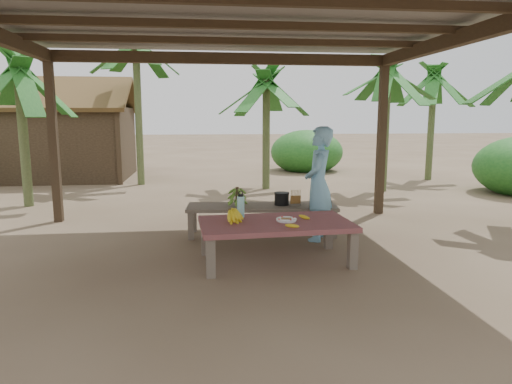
{
  "coord_description": "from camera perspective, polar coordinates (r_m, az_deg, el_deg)",
  "views": [
    {
      "loc": [
        -0.38,
        -5.54,
        1.75
      ],
      "look_at": [
        0.29,
        0.12,
        0.8
      ],
      "focal_mm": 32.0,
      "sensor_mm": 36.0,
      "label": 1
    }
  ],
  "objects": [
    {
      "name": "banana_plant_nw",
      "position": [
        12.2,
        -14.78,
        16.47
      ],
      "size": [
        1.8,
        1.8,
        3.82
      ],
      "color": "#596638",
      "rests_on": "ground"
    },
    {
      "name": "green_banana_stalk",
      "position": [
        6.71,
        -2.35,
        -0.48
      ],
      "size": [
        0.27,
        0.27,
        0.29
      ],
      "primitive_type": null,
      "rotation": [
        0.0,
        0.0,
        -0.08
      ],
      "color": "#598C2D",
      "rests_on": "bench"
    },
    {
      "name": "woman",
      "position": [
        6.49,
        7.82,
        1.01
      ],
      "size": [
        0.58,
        0.69,
        1.61
      ],
      "primitive_type": "imported",
      "rotation": [
        0.0,
        0.0,
        -1.95
      ],
      "color": "#6BA7CA",
      "rests_on": "ground"
    },
    {
      "name": "banana_plant_w",
      "position": [
        9.93,
        -27.51,
        11.99
      ],
      "size": [
        1.8,
        1.8,
        2.85
      ],
      "color": "#596638",
      "rests_on": "ground"
    },
    {
      "name": "ripe_banana_bunch",
      "position": [
        5.46,
        -3.3,
        -2.83
      ],
      "size": [
        0.35,
        0.31,
        0.18
      ],
      "primitive_type": null,
      "rotation": [
        0.0,
        0.0,
        -0.23
      ],
      "color": "yellow",
      "rests_on": "work_table"
    },
    {
      "name": "bench",
      "position": [
        6.76,
        0.75,
        -2.12
      ],
      "size": [
        2.24,
        0.77,
        0.45
      ],
      "rotation": [
        0.0,
        0.0,
        -0.08
      ],
      "color": "brown",
      "rests_on": "ground"
    },
    {
      "name": "work_table",
      "position": [
        5.51,
        2.46,
        -4.36
      ],
      "size": [
        1.86,
        1.11,
        0.5
      ],
      "rotation": [
        0.0,
        0.0,
        0.06
      ],
      "color": "brown",
      "rests_on": "ground"
    },
    {
      "name": "hut",
      "position": [
        14.17,
        -23.78,
        6.03
      ],
      "size": [
        4.4,
        3.43,
        2.85
      ],
      "color": "black",
      "rests_on": "ground"
    },
    {
      "name": "loose_banana_front",
      "position": [
        5.2,
        4.54,
        -4.24
      ],
      "size": [
        0.17,
        0.06,
        0.04
      ],
      "primitive_type": "ellipsoid",
      "rotation": [
        0.0,
        0.0,
        1.67
      ],
      "color": "yellow",
      "rests_on": "work_table"
    },
    {
      "name": "skewer_rack",
      "position": [
        6.72,
        4.97,
        -0.7
      ],
      "size": [
        0.19,
        0.09,
        0.24
      ],
      "primitive_type": null,
      "rotation": [
        0.0,
        0.0,
        -0.08
      ],
      "color": "#A57F47",
      "rests_on": "bench"
    },
    {
      "name": "plate",
      "position": [
        5.51,
        3.81,
        -3.48
      ],
      "size": [
        0.25,
        0.25,
        0.04
      ],
      "color": "white",
      "rests_on": "work_table"
    },
    {
      "name": "ground",
      "position": [
        5.83,
        -2.7,
        -8.04
      ],
      "size": [
        80.0,
        80.0,
        0.0
      ],
      "primitive_type": "plane",
      "color": "brown",
      "rests_on": "ground"
    },
    {
      "name": "banana_plant_far",
      "position": [
        13.59,
        21.32,
        12.25
      ],
      "size": [
        1.8,
        1.8,
        3.05
      ],
      "color": "#596638",
      "rests_on": "ground"
    },
    {
      "name": "loose_banana_side",
      "position": [
        5.66,
        6.06,
        -3.13
      ],
      "size": [
        0.15,
        0.14,
        0.04
      ],
      "primitive_type": "ellipsoid",
      "rotation": [
        0.0,
        0.0,
        0.85
      ],
      "color": "yellow",
      "rests_on": "work_table"
    },
    {
      "name": "banana_plant_ne",
      "position": [
        11.09,
        16.09,
        13.14
      ],
      "size": [
        1.8,
        1.8,
        3.02
      ],
      "color": "#596638",
      "rests_on": "ground"
    },
    {
      "name": "pavilion",
      "position": [
        5.64,
        -3.07,
        19.95
      ],
      "size": [
        6.6,
        5.6,
        2.95
      ],
      "color": "black",
      "rests_on": "ground"
    },
    {
      "name": "water_flask",
      "position": [
        5.7,
        -1.92,
        -1.76
      ],
      "size": [
        0.09,
        0.09,
        0.34
      ],
      "color": "#43CED1",
      "rests_on": "work_table"
    },
    {
      "name": "cooking_pot",
      "position": [
        6.76,
        3.23,
        -0.88
      ],
      "size": [
        0.21,
        0.21,
        0.18
      ],
      "primitive_type": "cylinder",
      "color": "black",
      "rests_on": "bench"
    },
    {
      "name": "banana_plant_n",
      "position": [
        11.05,
        1.3,
        12.4
      ],
      "size": [
        1.8,
        1.8,
        2.8
      ],
      "color": "#596638",
      "rests_on": "ground"
    }
  ]
}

